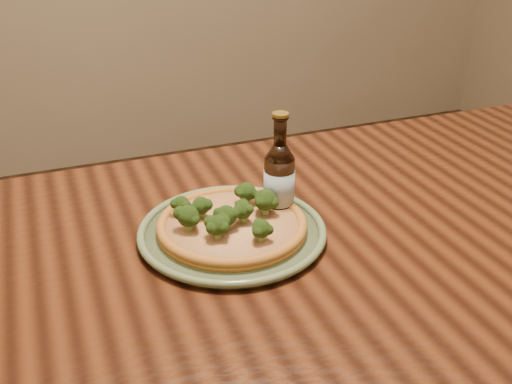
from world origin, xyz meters
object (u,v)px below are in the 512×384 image
object	(u,v)px
table	(365,272)
beer_bottle	(279,180)
plate	(232,231)
pizza	(231,223)

from	to	relation	value
table	beer_bottle	size ratio (longest dim) A/B	7.85
table	plate	world-z (taller)	plate
beer_bottle	table	bearing A→B (deg)	-48.86
pizza	beer_bottle	size ratio (longest dim) A/B	1.29
table	pizza	size ratio (longest dim) A/B	6.09
pizza	beer_bottle	world-z (taller)	beer_bottle
table	plate	distance (m)	0.27
plate	pizza	world-z (taller)	pizza
plate	pizza	distance (m)	0.02
plate	beer_bottle	size ratio (longest dim) A/B	1.62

